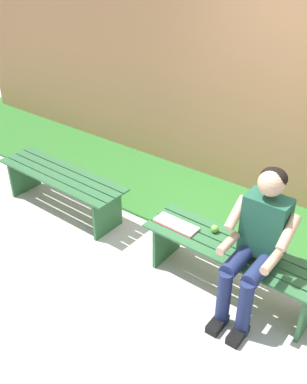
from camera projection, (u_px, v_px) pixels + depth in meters
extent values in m
cube|color=beige|center=(64.00, 305.00, 3.81)|extent=(10.00, 7.00, 0.04)
cube|color=#2D6B28|center=(203.00, 191.00, 5.31)|extent=(9.00, 1.72, 0.03)
cube|color=#B27A51|center=(281.00, 58.00, 4.54)|extent=(9.50, 0.24, 3.12)
cube|color=#2D6038|center=(244.00, 239.00, 3.83)|extent=(1.62, 0.13, 0.02)
cube|color=#2D6038|center=(238.00, 246.00, 3.76)|extent=(1.62, 0.13, 0.02)
cube|color=#2D6038|center=(231.00, 253.00, 3.68)|extent=(1.62, 0.13, 0.02)
cube|color=#2D6038|center=(224.00, 260.00, 3.60)|extent=(1.62, 0.13, 0.02)
cube|color=#2D6038|center=(167.00, 239.00, 4.20)|extent=(0.04, 0.40, 0.43)
cube|color=#2D6038|center=(73.00, 168.00, 4.89)|extent=(1.56, 0.13, 0.02)
cube|color=#2D6038|center=(65.00, 172.00, 4.81)|extent=(1.56, 0.13, 0.02)
cube|color=#2D6038|center=(57.00, 177.00, 4.73)|extent=(1.56, 0.13, 0.02)
cube|color=#2D6038|center=(48.00, 181.00, 4.66)|extent=(1.56, 0.13, 0.02)
cube|color=#2D6038|center=(107.00, 214.00, 4.55)|extent=(0.04, 0.40, 0.43)
cube|color=#2D6038|center=(25.00, 174.00, 5.24)|extent=(0.04, 0.40, 0.43)
cube|color=#1E513D|center=(265.00, 225.00, 3.45)|extent=(0.34, 0.20, 0.50)
sphere|color=tan|center=(271.00, 183.00, 3.24)|extent=(0.20, 0.20, 0.20)
ellipsoid|color=black|center=(274.00, 178.00, 3.24)|extent=(0.20, 0.19, 0.15)
cylinder|color=navy|center=(260.00, 269.00, 3.40)|extent=(0.13, 0.40, 0.13)
cylinder|color=navy|center=(239.00, 259.00, 3.49)|extent=(0.13, 0.40, 0.13)
cylinder|color=navy|center=(244.00, 309.00, 3.40)|extent=(0.11, 0.11, 0.52)
cube|color=black|center=(238.00, 335.00, 3.48)|extent=(0.10, 0.22, 0.07)
cylinder|color=navy|center=(223.00, 299.00, 3.49)|extent=(0.11, 0.11, 0.52)
cube|color=black|center=(217.00, 324.00, 3.57)|extent=(0.10, 0.22, 0.07)
cylinder|color=tan|center=(288.00, 233.00, 3.25)|extent=(0.08, 0.28, 0.23)
cylinder|color=tan|center=(272.00, 262.00, 3.25)|extent=(0.07, 0.26, 0.07)
cylinder|color=tan|center=(237.00, 213.00, 3.46)|extent=(0.08, 0.28, 0.23)
cylinder|color=tan|center=(228.00, 243.00, 3.43)|extent=(0.07, 0.26, 0.07)
sphere|color=#72B738|center=(215.00, 229.00, 3.88)|extent=(0.07, 0.07, 0.07)
cube|color=white|center=(186.00, 229.00, 3.92)|extent=(0.20, 0.15, 0.02)
cube|color=white|center=(167.00, 220.00, 4.03)|extent=(0.20, 0.15, 0.02)
cube|color=red|center=(176.00, 225.00, 3.98)|extent=(0.42, 0.17, 0.01)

